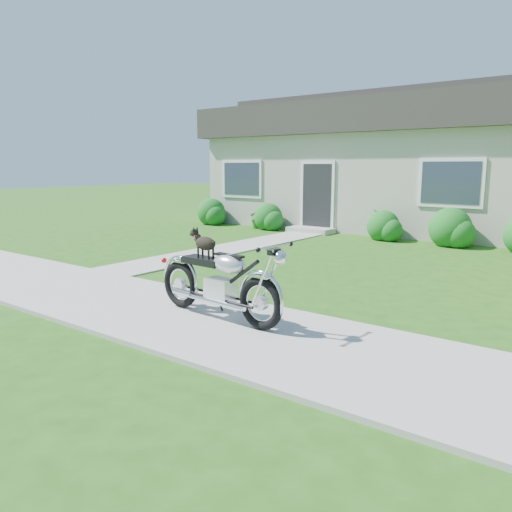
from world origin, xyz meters
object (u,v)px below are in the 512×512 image
at_px(potted_plant_right, 378,224).
at_px(house, 402,162).
at_px(motorcycle_with_dog, 220,281).
at_px(potted_plant_left, 258,218).

bearing_deg(potted_plant_right, house, 102.00).
relative_size(potted_plant_right, motorcycle_with_dog, 0.38).
bearing_deg(motorcycle_with_dog, house, 104.79).
relative_size(house, potted_plant_right, 14.87).
xyz_separation_m(house, motorcycle_with_dog, (2.16, -11.84, -1.61)).
relative_size(potted_plant_left, motorcycle_with_dog, 0.31).
bearing_deg(house, motorcycle_with_dog, -79.67).
height_order(house, potted_plant_right, house).
distance_m(potted_plant_left, potted_plant_right, 4.20).
distance_m(house, potted_plant_right, 3.93).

